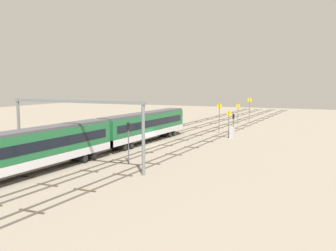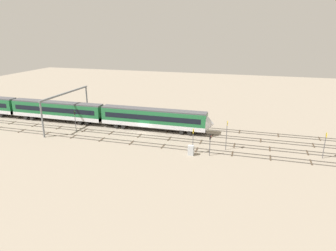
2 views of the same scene
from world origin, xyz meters
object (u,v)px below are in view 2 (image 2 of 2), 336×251
(train, at_px, (17,108))
(overhead_gantry, at_px, (66,100))
(speed_sign_far_trackside, at_px, (193,138))
(signal_light_trackside_approach, at_px, (75,118))
(speed_sign_distant_end, at_px, (227,131))
(speed_sign_mid_trackside, at_px, (325,141))
(signal_light_trackside_departure, at_px, (210,142))
(relay_cabinet, at_px, (191,150))

(train, xyz_separation_m, overhead_gantry, (16.05, -1.97, 3.34))
(overhead_gantry, height_order, speed_sign_far_trackside, overhead_gantry)
(signal_light_trackside_approach, bearing_deg, overhead_gantry, 138.58)
(speed_sign_distant_end, bearing_deg, speed_sign_far_trackside, -147.31)
(speed_sign_mid_trackside, relative_size, signal_light_trackside_approach, 0.96)
(train, bearing_deg, signal_light_trackside_approach, -16.45)
(speed_sign_mid_trackside, relative_size, speed_sign_far_trackside, 1.00)
(train, height_order, speed_sign_distant_end, speed_sign_distant_end)
(signal_light_trackside_departure, bearing_deg, speed_sign_far_trackside, -179.34)
(overhead_gantry, bearing_deg, signal_light_trackside_departure, -13.99)
(signal_light_trackside_departure, bearing_deg, train, 168.18)
(train, bearing_deg, speed_sign_far_trackside, -12.60)
(train, height_order, signal_light_trackside_departure, train)
(signal_light_trackside_approach, bearing_deg, signal_light_trackside_departure, -8.54)
(speed_sign_mid_trackside, distance_m, speed_sign_far_trackside, 22.82)
(signal_light_trackside_approach, bearing_deg, speed_sign_mid_trackside, -0.18)
(overhead_gantry, bearing_deg, speed_sign_distant_end, -7.83)
(overhead_gantry, bearing_deg, relay_cabinet, -16.59)
(train, bearing_deg, relay_cabinet, -13.43)
(speed_sign_far_trackside, bearing_deg, overhead_gantry, 164.66)
(speed_sign_mid_trackside, xyz_separation_m, speed_sign_distant_end, (-16.80, -0.82, 0.54))
(speed_sign_mid_trackside, bearing_deg, speed_sign_distant_end, -177.19)
(overhead_gantry, distance_m, speed_sign_far_trackside, 33.13)
(train, relative_size, relay_cabinet, 53.93)
(speed_sign_mid_trackside, height_order, signal_light_trackside_departure, speed_sign_mid_trackside)
(signal_light_trackside_departure, bearing_deg, signal_light_trackside_approach, 171.46)
(train, xyz_separation_m, speed_sign_mid_trackside, (70.27, -6.29, 0.52))
(signal_light_trackside_approach, distance_m, signal_light_trackside_departure, 30.52)
(overhead_gantry, xyz_separation_m, speed_sign_distant_end, (37.42, -5.14, -2.28))
(overhead_gantry, bearing_deg, speed_sign_mid_trackside, -4.56)
(overhead_gantry, relative_size, speed_sign_mid_trackside, 3.78)
(speed_sign_far_trackside, bearing_deg, signal_light_trackside_approach, 170.44)
(speed_sign_far_trackside, height_order, speed_sign_distant_end, speed_sign_distant_end)
(signal_light_trackside_departure, bearing_deg, overhead_gantry, 166.01)
(signal_light_trackside_departure, relative_size, relay_cabinet, 2.16)
(speed_sign_distant_end, relative_size, signal_light_trackside_approach, 1.14)
(speed_sign_far_trackside, xyz_separation_m, signal_light_trackside_departure, (3.07, 0.04, -0.49))
(train, height_order, speed_sign_mid_trackside, train)
(overhead_gantry, distance_m, signal_light_trackside_departure, 36.13)
(signal_light_trackside_approach, bearing_deg, relay_cabinet, -11.05)
(speed_sign_distant_end, height_order, relay_cabinet, speed_sign_distant_end)
(signal_light_trackside_approach, height_order, signal_light_trackside_departure, signal_light_trackside_approach)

